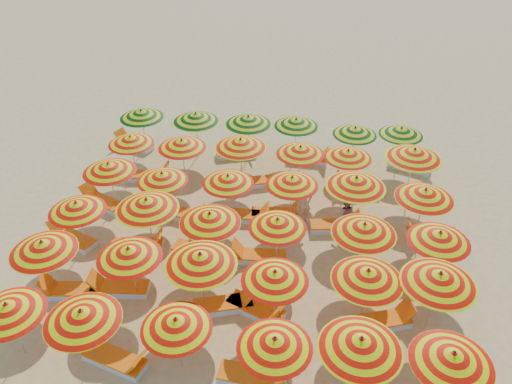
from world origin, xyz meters
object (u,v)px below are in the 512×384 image
umbrella_19 (162,177)px  umbrella_30 (141,114)px  umbrella_3 (275,343)px  umbrella_35 (401,131)px  umbrella_4 (361,344)px  lounger_14 (182,214)px  umbrella_13 (147,204)px  lounger_17 (336,226)px  umbrella_0 (7,309)px  umbrella_5 (453,358)px  lounger_22 (134,144)px  lounger_9 (138,245)px  umbrella_9 (275,276)px  umbrella_22 (356,182)px  umbrella_23 (425,194)px  umbrella_33 (296,122)px  umbrella_6 (43,246)px  lounger_20 (254,182)px  umbrella_31 (196,117)px  lounger_21 (357,188)px  lounger_5 (225,305)px  lounger_13 (102,202)px  umbrella_8 (200,259)px  lounger_4 (119,288)px  umbrella_25 (182,144)px  umbrella_17 (439,237)px  umbrella_16 (364,228)px  lounger_12 (413,279)px  umbrella_32 (248,120)px  lounger_10 (198,253)px  umbrella_11 (439,278)px  umbrella_24 (131,140)px  umbrella_12 (77,207)px  lounger_8 (72,238)px  beachgoer_b (345,214)px  umbrella_29 (414,154)px  umbrella_20 (228,179)px  umbrella_34 (355,131)px  umbrella_18 (109,167)px  umbrella_26 (241,143)px  umbrella_28 (348,154)px  umbrella_14 (210,218)px  umbrella_7 (129,253)px  lounger_11 (258,256)px  lounger_19 (149,176)px  beachgoer_a (304,204)px  umbrella_21 (292,181)px  umbrella_27 (300,150)px  umbrella_2 (176,323)px  lounger_23 (238,152)px  lounger_0 (116,360)px

umbrella_19 → umbrella_30: (-2.23, 4.48, 0.07)m
umbrella_3 → umbrella_35: bearing=70.3°
umbrella_4 → lounger_14: 8.77m
umbrella_13 → lounger_17: bearing=17.4°
umbrella_0 → umbrella_5: umbrella_5 is taller
lounger_22 → lounger_9: bearing=130.0°
umbrella_9 → umbrella_22: (2.23, 4.53, 0.18)m
umbrella_23 → umbrella_33: (-4.49, 4.67, -0.09)m
umbrella_6 → lounger_20: umbrella_6 is taller
umbrella_31 → lounger_21: bearing=-15.3°
lounger_5 → lounger_13: (-5.48, 4.37, 0.00)m
umbrella_8 → lounger_4: bearing=174.8°
umbrella_25 → umbrella_17: bearing=-26.2°
umbrella_16 → lounger_14: 6.70m
umbrella_8 → lounger_12: (6.11, 1.83, -1.73)m
umbrella_32 → lounger_13: (-4.92, -4.13, -1.64)m
umbrella_3 → umbrella_5: size_ratio=0.77×
umbrella_19 → lounger_5: 5.25m
umbrella_8 → lounger_10: umbrella_8 is taller
umbrella_11 → umbrella_24: 12.33m
umbrella_4 → umbrella_12: 9.66m
umbrella_4 → umbrella_24: 12.14m
lounger_8 → beachgoer_b: (9.10, 1.93, 0.50)m
umbrella_23 → umbrella_35: umbrella_23 is taller
umbrella_8 → umbrella_29: bearing=45.3°
umbrella_20 → lounger_12: umbrella_20 is taller
umbrella_9 → umbrella_20: bearing=115.1°
umbrella_22 → umbrella_31: umbrella_22 is taller
umbrella_34 → lounger_20: bearing=-152.5°
umbrella_18 → umbrella_19: bearing=-5.2°
umbrella_29 → umbrella_31: 8.76m
umbrella_31 → lounger_13: bearing=-124.2°
umbrella_26 → umbrella_29: bearing=-0.6°
umbrella_20 → umbrella_28: 4.69m
umbrella_14 → umbrella_19: 3.07m
umbrella_7 → umbrella_32: umbrella_32 is taller
lounger_5 → lounger_11: (0.69, 2.17, 0.00)m
lounger_19 → beachgoer_a: bearing=-26.5°
umbrella_17 → lounger_22: umbrella_17 is taller
umbrella_23 → umbrella_17: bearing=-86.2°
umbrella_21 → umbrella_27: 2.11m
umbrella_5 → umbrella_7: umbrella_5 is taller
umbrella_2 → umbrella_35: size_ratio=0.89×
umbrella_28 → umbrella_19: bearing=-159.2°
umbrella_11 → umbrella_27: 7.51m
umbrella_17 → lounger_12: bearing=-157.9°
umbrella_34 → umbrella_30: bearing=178.8°
beachgoer_a → umbrella_33: bearing=70.3°
lounger_23 → lounger_0: bearing=-116.0°
umbrella_22 → lounger_21: (0.29, 2.25, -1.73)m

